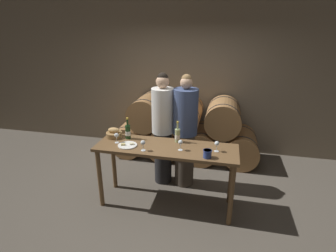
# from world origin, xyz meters

# --- Properties ---
(ground_plane) EXTENTS (10.00, 10.00, 0.00)m
(ground_plane) POSITION_xyz_m (0.00, 0.00, 0.00)
(ground_plane) COLOR #564F44
(stone_wall_back) EXTENTS (10.00, 0.12, 3.20)m
(stone_wall_back) POSITION_xyz_m (0.00, 2.07, 1.60)
(stone_wall_back) COLOR #7F705B
(stone_wall_back) RESTS_ON ground_plane
(barrel_stack) EXTENTS (2.77, 0.83, 1.20)m
(barrel_stack) POSITION_xyz_m (-0.00, 1.54, 0.55)
(barrel_stack) COLOR #9E7042
(barrel_stack) RESTS_ON ground_plane
(tasting_table) EXTENTS (1.90, 0.59, 0.91)m
(tasting_table) POSITION_xyz_m (0.00, 0.00, 0.78)
(tasting_table) COLOR brown
(tasting_table) RESTS_ON ground_plane
(person_left) EXTENTS (0.34, 0.34, 1.79)m
(person_left) POSITION_xyz_m (-0.19, 0.59, 0.92)
(person_left) COLOR #232326
(person_left) RESTS_ON ground_plane
(person_right) EXTENTS (0.37, 0.37, 1.78)m
(person_right) POSITION_xyz_m (0.16, 0.59, 0.90)
(person_right) COLOR #4C4238
(person_right) RESTS_ON ground_plane
(wine_bottle_red) EXTENTS (0.07, 0.07, 0.31)m
(wine_bottle_red) POSITION_xyz_m (-0.59, 0.15, 1.02)
(wine_bottle_red) COLOR #193819
(wine_bottle_red) RESTS_ON tasting_table
(wine_bottle_white) EXTENTS (0.07, 0.07, 0.30)m
(wine_bottle_white) POSITION_xyz_m (0.12, 0.19, 1.01)
(wine_bottle_white) COLOR #ADBC7F
(wine_bottle_white) RESTS_ON tasting_table
(blue_crock) EXTENTS (0.11, 0.11, 0.10)m
(blue_crock) POSITION_xyz_m (0.56, -0.20, 0.97)
(blue_crock) COLOR navy
(blue_crock) RESTS_ON tasting_table
(bread_basket) EXTENTS (0.23, 0.23, 0.15)m
(bread_basket) POSITION_xyz_m (-0.81, 0.15, 0.97)
(bread_basket) COLOR olive
(bread_basket) RESTS_ON tasting_table
(cheese_plate) EXTENTS (0.26, 0.26, 0.04)m
(cheese_plate) POSITION_xyz_m (-0.51, -0.09, 0.92)
(cheese_plate) COLOR white
(cheese_plate) RESTS_ON tasting_table
(wine_glass_far_left) EXTENTS (0.06, 0.06, 0.14)m
(wine_glass_far_left) POSITION_xyz_m (-0.69, -0.03, 1.02)
(wine_glass_far_left) COLOR white
(wine_glass_far_left) RESTS_ON tasting_table
(wine_glass_left) EXTENTS (0.06, 0.06, 0.14)m
(wine_glass_left) POSITION_xyz_m (-0.26, -0.18, 1.02)
(wine_glass_left) COLOR white
(wine_glass_left) RESTS_ON tasting_table
(wine_glass_center) EXTENTS (0.06, 0.06, 0.14)m
(wine_glass_center) POSITION_xyz_m (0.21, -0.06, 1.02)
(wine_glass_center) COLOR white
(wine_glass_center) RESTS_ON tasting_table
(wine_glass_right) EXTENTS (0.06, 0.06, 0.14)m
(wine_glass_right) POSITION_xyz_m (0.66, 0.00, 1.02)
(wine_glass_right) COLOR white
(wine_glass_right) RESTS_ON tasting_table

